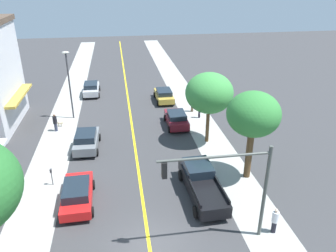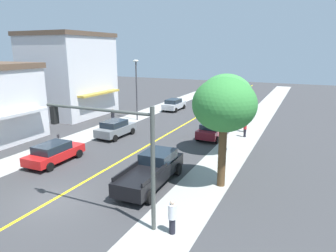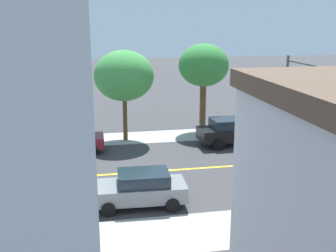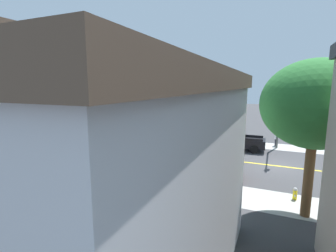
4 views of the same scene
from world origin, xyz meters
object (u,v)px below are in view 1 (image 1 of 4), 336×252
red_sedan_left_curb (77,194)px  pedestrian_red_shirt (199,110)px  street_lamp (69,79)px  street_tree_left_near (253,115)px  gold_sedan_right_curb (164,95)px  silver_sedan_left_curb (91,88)px  small_dog (60,123)px  parking_meter (51,174)px  street_tree_left_far (209,93)px  grey_sedan_left_curb (86,140)px  pedestrian_orange_shirt (192,104)px  maroon_sedan_right_curb (176,119)px  black_pickup_truck (201,182)px  pedestrian_white_shirt (275,220)px  traffic_light_mast (231,179)px  pedestrian_black_shirt (55,122)px

red_sedan_left_curb → pedestrian_red_shirt: pedestrian_red_shirt is taller
street_lamp → street_tree_left_near: bearing=-44.1°
street_tree_left_near → red_sedan_left_curb: bearing=-173.6°
red_sedan_left_curb → gold_sedan_right_curb: 20.28m
street_tree_left_near → silver_sedan_left_curb: 24.62m
gold_sedan_right_curb → small_dog: bearing=115.5°
parking_meter → pedestrian_red_shirt: pedestrian_red_shirt is taller
street_tree_left_far → red_sedan_left_curb: bearing=-145.3°
street_tree_left_far → grey_sedan_left_curb: bearing=178.7°
parking_meter → silver_sedan_left_curb: size_ratio=0.30×
red_sedan_left_curb → grey_sedan_left_curb: grey_sedan_left_curb is taller
pedestrian_orange_shirt → pedestrian_red_shirt: 1.87m
gold_sedan_right_curb → pedestrian_red_shirt: 6.32m
parking_meter → pedestrian_orange_shirt: (13.05, 12.17, -0.01)m
maroon_sedan_right_curb → gold_sedan_right_curb: (-0.18, 7.30, -0.03)m
black_pickup_truck → pedestrian_white_shirt: bearing=-144.4°
traffic_light_mast → maroon_sedan_right_curb: bearing=-89.9°
pedestrian_black_shirt → street_tree_left_far: bearing=-152.4°
silver_sedan_left_curb → small_dog: bearing=164.1°
maroon_sedan_right_curb → silver_sedan_left_curb: 14.18m
silver_sedan_left_curb → grey_sedan_left_curb: (0.32, -14.52, 0.02)m
black_pickup_truck → street_lamp: bearing=31.6°
gold_sedan_right_curb → pedestrian_red_shirt: pedestrian_red_shirt is taller
red_sedan_left_curb → street_tree_left_near: bearing=-84.8°
street_tree_left_near → black_pickup_truck: (-3.93, -1.61, -4.07)m
street_lamp → red_sedan_left_curb: size_ratio=1.52×
pedestrian_white_shirt → pedestrian_orange_shirt: bearing=58.2°
red_sedan_left_curb → gold_sedan_right_curb: red_sedan_left_curb is taller
street_lamp → pedestrian_red_shirt: street_lamp is taller
street_tree_left_near → maroon_sedan_right_curb: size_ratio=1.56×
maroon_sedan_right_curb → pedestrian_red_shirt: 3.24m
parking_meter → pedestrian_red_shirt: bearing=37.7°
street_lamp → pedestrian_orange_shirt: street_lamp is taller
traffic_light_mast → maroon_sedan_right_curb: traffic_light_mast is taller
grey_sedan_left_curb → black_pickup_truck: bearing=-131.9°
pedestrian_black_shirt → parking_meter: bearing=141.7°
maroon_sedan_right_curb → black_pickup_truck: (-0.35, -11.37, 0.13)m
pedestrian_black_shirt → pedestrian_white_shirt: bearing=177.0°
street_lamp → pedestrian_red_shirt: 13.69m
silver_sedan_left_curb → pedestrian_red_shirt: size_ratio=2.55×
pedestrian_white_shirt → pedestrian_black_shirt: size_ratio=0.95×
street_lamp → silver_sedan_left_curb: (1.53, 7.34, -3.48)m
silver_sedan_left_curb → pedestrian_black_shirt: pedestrian_black_shirt is taller
street_tree_left_far → pedestrian_white_shirt: bearing=-86.1°
black_pickup_truck → pedestrian_black_shirt: (-11.36, 12.08, -0.03)m
street_tree_left_far → pedestrian_black_shirt: size_ratio=3.68×
grey_sedan_left_curb → pedestrian_red_shirt: 12.38m
black_pickup_truck → red_sedan_left_curb: bearing=86.5°
street_lamp → small_dog: 4.58m
traffic_light_mast → gold_sedan_right_curb: bearing=-89.5°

